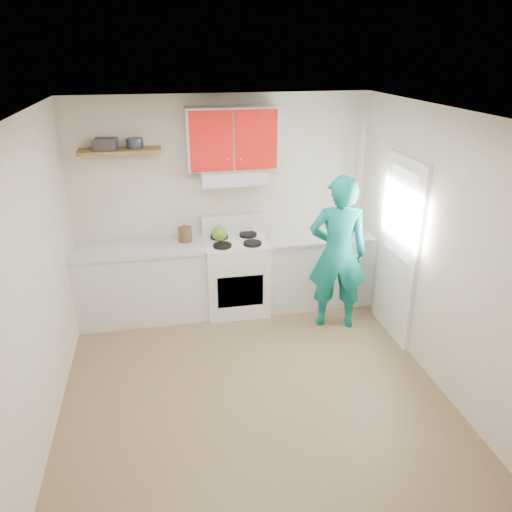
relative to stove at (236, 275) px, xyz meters
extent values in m
plane|color=brown|center=(-0.10, -1.57, -0.46)|extent=(3.80, 3.80, 0.00)
cube|color=white|center=(-0.10, -1.57, 2.14)|extent=(3.60, 3.80, 0.04)
cube|color=beige|center=(-0.10, 0.32, 0.84)|extent=(3.60, 0.04, 2.60)
cube|color=beige|center=(-0.10, -3.47, 0.84)|extent=(3.60, 0.04, 2.60)
cube|color=beige|center=(-1.90, -1.57, 0.84)|extent=(0.04, 3.80, 2.60)
cube|color=beige|center=(1.70, -1.57, 0.84)|extent=(0.04, 3.80, 2.60)
cube|color=white|center=(1.68, -0.88, 0.56)|extent=(0.05, 0.85, 2.05)
cube|color=white|center=(1.65, -0.88, 0.99)|extent=(0.01, 0.55, 0.95)
cube|color=silver|center=(-1.14, 0.02, -0.01)|extent=(1.52, 0.60, 0.90)
cube|color=silver|center=(1.04, 0.02, -0.01)|extent=(1.32, 0.60, 0.90)
cube|color=white|center=(0.00, 0.00, 0.00)|extent=(0.76, 0.65, 0.92)
cube|color=silver|center=(0.00, 0.10, 1.24)|extent=(0.76, 0.44, 0.15)
cube|color=red|center=(0.00, 0.16, 1.66)|extent=(1.02, 0.33, 0.70)
cube|color=brown|center=(-1.25, 0.18, 1.56)|extent=(0.90, 0.30, 0.04)
cube|color=#3B3439|center=(-1.40, 0.17, 1.64)|extent=(0.27, 0.22, 0.13)
cylinder|color=#333D4C|center=(-1.08, 0.20, 1.63)|extent=(0.22, 0.22, 0.11)
ellipsoid|color=#518024|center=(-0.18, 0.08, 0.54)|extent=(0.21, 0.21, 0.16)
cylinder|color=#493420|center=(-0.59, 0.11, 0.54)|extent=(0.22, 0.22, 0.20)
cube|color=olive|center=(0.66, -0.04, 0.45)|extent=(0.33, 0.25, 0.02)
cube|color=red|center=(1.46, -0.07, 0.44)|extent=(0.36, 0.32, 0.01)
imported|color=#0D7D75|center=(1.08, -0.59, 0.45)|extent=(0.75, 0.59, 1.82)
camera|label=1|loc=(-0.82, -5.46, 2.62)|focal=34.46mm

